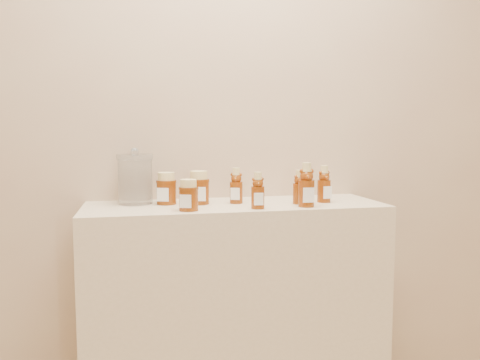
{
  "coord_description": "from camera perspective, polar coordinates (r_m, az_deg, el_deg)",
  "views": [
    {
      "loc": [
        -0.38,
        -0.28,
        1.18
      ],
      "look_at": [
        0.01,
        1.52,
        1.0
      ],
      "focal_mm": 35.0,
      "sensor_mm": 36.0,
      "label": 1
    }
  ],
  "objects": [
    {
      "name": "glass_canister",
      "position": [
        1.93,
        -12.66,
        0.38
      ],
      "size": [
        0.17,
        0.17,
        0.22
      ],
      "primitive_type": null,
      "rotation": [
        0.0,
        0.0,
        -0.2
      ],
      "color": "white",
      "rests_on": "display_table"
    },
    {
      "name": "honey_jar_front",
      "position": [
        1.73,
        -6.29,
        -1.83
      ],
      "size": [
        0.1,
        0.1,
        0.12
      ],
      "primitive_type": null,
      "rotation": [
        0.0,
        0.0,
        -0.43
      ],
      "color": "#602507",
      "rests_on": "display_table"
    },
    {
      "name": "bear_bottle_front_left",
      "position": [
        1.77,
        2.19,
        -0.98
      ],
      "size": [
        0.06,
        0.06,
        0.16
      ],
      "primitive_type": null,
      "rotation": [
        0.0,
        0.0,
        -0.12
      ],
      "color": "#602507",
      "rests_on": "display_table"
    },
    {
      "name": "wall_back",
      "position": [
        2.07,
        -1.72,
        10.29
      ],
      "size": [
        3.5,
        0.02,
        2.7
      ],
      "primitive_type": "cube",
      "color": "tan",
      "rests_on": "ground"
    },
    {
      "name": "bear_bottle_back_left",
      "position": [
        1.9,
        -0.46,
        -0.4
      ],
      "size": [
        0.07,
        0.07,
        0.16
      ],
      "primitive_type": null,
      "rotation": [
        0.0,
        0.0,
        -0.37
      ],
      "color": "#602507",
      "rests_on": "display_table"
    },
    {
      "name": "bear_bottle_back_mid",
      "position": [
        1.9,
        7.22,
        -0.58
      ],
      "size": [
        0.06,
        0.06,
        0.16
      ],
      "primitive_type": null,
      "rotation": [
        0.0,
        0.0,
        0.21
      ],
      "color": "#602507",
      "rests_on": "display_table"
    },
    {
      "name": "honey_jar_left",
      "position": [
        1.9,
        -8.96,
        -1.01
      ],
      "size": [
        0.11,
        0.11,
        0.13
      ],
      "primitive_type": null,
      "rotation": [
        0.0,
        0.0,
        -0.42
      ],
      "color": "#602507",
      "rests_on": "display_table"
    },
    {
      "name": "bear_bottle_back_right",
      "position": [
        1.96,
        10.21,
        -0.2
      ],
      "size": [
        0.07,
        0.07,
        0.17
      ],
      "primitive_type": null,
      "rotation": [
        0.0,
        0.0,
        0.16
      ],
      "color": "#602507",
      "rests_on": "display_table"
    },
    {
      "name": "bear_bottle_front_right",
      "position": [
        1.83,
        8.11,
        -0.23
      ],
      "size": [
        0.07,
        0.07,
        0.19
      ],
      "primitive_type": null,
      "rotation": [
        0.0,
        0.0,
        -0.07
      ],
      "color": "#602507",
      "rests_on": "display_table"
    },
    {
      "name": "honey_jar_back",
      "position": [
        1.89,
        -5.03,
        -0.92
      ],
      "size": [
        0.09,
        0.09,
        0.13
      ],
      "primitive_type": null,
      "rotation": [
        0.0,
        0.0,
        -0.09
      ],
      "color": "#602507",
      "rests_on": "display_table"
    },
    {
      "name": "display_table",
      "position": [
        2.01,
        -0.56,
        -15.74
      ],
      "size": [
        1.2,
        0.4,
        0.9
      ],
      "primitive_type": "cube",
      "color": "#C6B391",
      "rests_on": "ground"
    }
  ]
}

